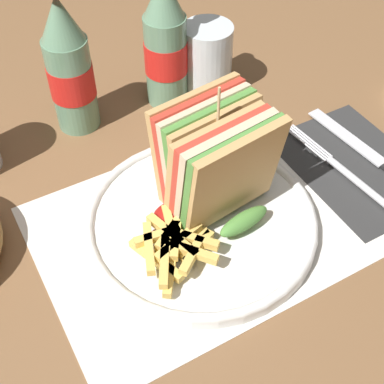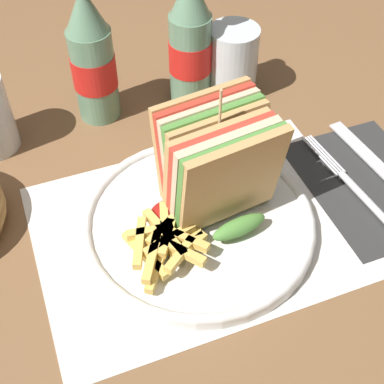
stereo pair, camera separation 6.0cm
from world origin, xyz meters
name	(u,v)px [view 1 (the left image)]	position (x,y,z in m)	size (l,w,h in m)	color
ground_plane	(214,230)	(0.00, 0.00, 0.00)	(4.00, 4.00, 0.00)	brown
placemat	(204,226)	(-0.01, 0.01, 0.00)	(0.37, 0.27, 0.00)	silver
plate_main	(201,221)	(-0.01, 0.01, 0.01)	(0.27, 0.27, 0.02)	white
club_sandwich	(217,161)	(0.02, 0.03, 0.08)	(0.13, 0.13, 0.16)	tan
fries_pile	(174,246)	(-0.06, -0.02, 0.03)	(0.09, 0.10, 0.02)	#E0B756
ketchup_blob	(172,215)	(-0.04, 0.02, 0.03)	(0.04, 0.04, 0.02)	maroon
napkin	(355,164)	(0.21, 0.00, 0.00)	(0.15, 0.20, 0.00)	#2D2D2D
fork	(351,176)	(0.19, -0.02, 0.01)	(0.03, 0.19, 0.01)	silver
knife	(372,156)	(0.24, 0.00, 0.01)	(0.03, 0.22, 0.00)	black
coke_bottle_near	(69,68)	(-0.06, 0.26, 0.09)	(0.06, 0.06, 0.21)	slate
coke_bottle_far	(165,44)	(0.07, 0.24, 0.09)	(0.06, 0.06, 0.21)	slate
glass_near	(207,64)	(0.13, 0.23, 0.05)	(0.07, 0.07, 0.10)	silver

